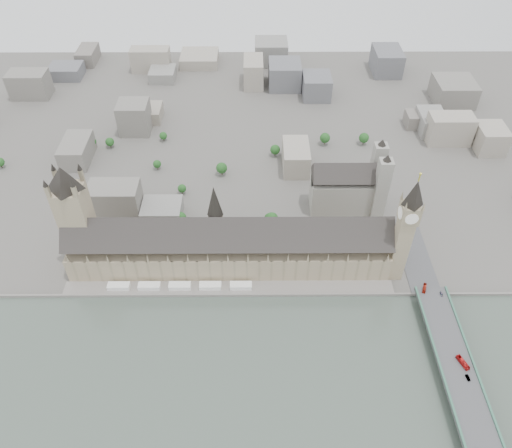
{
  "coord_description": "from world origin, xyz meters",
  "views": [
    {
      "loc": [
        21.05,
        -271.39,
        318.68
      ],
      "look_at": [
        22.62,
        37.49,
        31.53
      ],
      "focal_mm": 35.0,
      "sensor_mm": 36.0,
      "label": 1
    }
  ],
  "objects_px": {
    "car_approach": "(441,294)",
    "westminster_abbey": "(349,187)",
    "red_bus_north": "(425,288)",
    "red_bus_south": "(463,362)",
    "victoria_tower": "(75,213)",
    "palace_of_westminster": "(229,246)",
    "car_silver": "(468,378)",
    "westminster_bridge": "(456,372)",
    "elizabeth_tower": "(406,224)"
  },
  "relations": [
    {
      "from": "red_bus_south",
      "to": "car_approach",
      "type": "height_order",
      "value": "red_bus_south"
    },
    {
      "from": "car_silver",
      "to": "red_bus_south",
      "type": "bearing_deg",
      "value": 82.82
    },
    {
      "from": "elizabeth_tower",
      "to": "car_silver",
      "type": "relative_size",
      "value": 21.93
    },
    {
      "from": "elizabeth_tower",
      "to": "car_silver",
      "type": "xyz_separation_m",
      "value": [
        28.31,
        -103.01,
        -47.03
      ]
    },
    {
      "from": "car_silver",
      "to": "car_approach",
      "type": "distance_m",
      "value": 72.82
    },
    {
      "from": "red_bus_north",
      "to": "red_bus_south",
      "type": "bearing_deg",
      "value": -61.29
    },
    {
      "from": "westminster_abbey",
      "to": "westminster_bridge",
      "type": "bearing_deg",
      "value": -74.36
    },
    {
      "from": "palace_of_westminster",
      "to": "car_approach",
      "type": "relative_size",
      "value": 57.5
    },
    {
      "from": "westminster_bridge",
      "to": "car_silver",
      "type": "xyz_separation_m",
      "value": [
        4.31,
        -7.51,
        5.93
      ]
    },
    {
      "from": "elizabeth_tower",
      "to": "victoria_tower",
      "type": "bearing_deg",
      "value": 176.04
    },
    {
      "from": "elizabeth_tower",
      "to": "red_bus_south",
      "type": "distance_m",
      "value": 106.49
    },
    {
      "from": "westminster_bridge",
      "to": "car_approach",
      "type": "height_order",
      "value": "car_approach"
    },
    {
      "from": "elizabeth_tower",
      "to": "westminster_bridge",
      "type": "xyz_separation_m",
      "value": [
        24.0,
        -95.5,
        -52.96
      ]
    },
    {
      "from": "car_silver",
      "to": "victoria_tower",
      "type": "bearing_deg",
      "value": 148.9
    },
    {
      "from": "red_bus_north",
      "to": "car_silver",
      "type": "relative_size",
      "value": 1.99
    },
    {
      "from": "car_approach",
      "to": "palace_of_westminster",
      "type": "bearing_deg",
      "value": 167.36
    },
    {
      "from": "palace_of_westminster",
      "to": "westminster_abbey",
      "type": "relative_size",
      "value": 3.9
    },
    {
      "from": "red_bus_south",
      "to": "car_silver",
      "type": "relative_size",
      "value": 2.48
    },
    {
      "from": "westminster_abbey",
      "to": "car_approach",
      "type": "relative_size",
      "value": 14.75
    },
    {
      "from": "palace_of_westminster",
      "to": "westminster_bridge",
      "type": "height_order",
      "value": "palace_of_westminster"
    },
    {
      "from": "red_bus_north",
      "to": "car_approach",
      "type": "relative_size",
      "value": 2.12
    },
    {
      "from": "victoria_tower",
      "to": "red_bus_north",
      "type": "xyz_separation_m",
      "value": [
        278.48,
        -42.55,
        -43.6
      ]
    },
    {
      "from": "red_bus_south",
      "to": "car_approach",
      "type": "distance_m",
      "value": 61.6
    },
    {
      "from": "elizabeth_tower",
      "to": "red_bus_south",
      "type": "bearing_deg",
      "value": -72.99
    },
    {
      "from": "palace_of_westminster",
      "to": "red_bus_south",
      "type": "xyz_separation_m",
      "value": [
        166.08,
        -103.47,
        -10.76
      ]
    },
    {
      "from": "victoria_tower",
      "to": "westminster_abbey",
      "type": "height_order",
      "value": "victoria_tower"
    },
    {
      "from": "victoria_tower",
      "to": "car_approach",
      "type": "bearing_deg",
      "value": -9.42
    },
    {
      "from": "palace_of_westminster",
      "to": "elizabeth_tower",
      "type": "height_order",
      "value": "elizabeth_tower"
    },
    {
      "from": "car_approach",
      "to": "westminster_abbey",
      "type": "bearing_deg",
      "value": 117.52
    },
    {
      "from": "westminster_bridge",
      "to": "car_silver",
      "type": "bearing_deg",
      "value": -60.17
    },
    {
      "from": "palace_of_westminster",
      "to": "elizabeth_tower",
      "type": "xyz_separation_m",
      "value": [
        138.0,
        -11.7,
        35.38
      ]
    },
    {
      "from": "westminster_abbey",
      "to": "red_bus_south",
      "type": "distance_m",
      "value": 187.54
    },
    {
      "from": "westminster_abbey",
      "to": "red_bus_south",
      "type": "xyz_separation_m",
      "value": [
        55.16,
        -178.77,
        -13.14
      ]
    },
    {
      "from": "victoria_tower",
      "to": "red_bus_south",
      "type": "height_order",
      "value": "victoria_tower"
    },
    {
      "from": "victoria_tower",
      "to": "red_bus_south",
      "type": "distance_m",
      "value": 311.31
    },
    {
      "from": "palace_of_westminster",
      "to": "victoria_tower",
      "type": "height_order",
      "value": "victoria_tower"
    },
    {
      "from": "victoria_tower",
      "to": "elizabeth_tower",
      "type": "bearing_deg",
      "value": -3.96
    },
    {
      "from": "red_bus_north",
      "to": "red_bus_south",
      "type": "xyz_separation_m",
      "value": [
        9.6,
        -67.21,
        0.33
      ]
    },
    {
      "from": "westminster_bridge",
      "to": "elizabeth_tower",
      "type": "bearing_deg",
      "value": 104.11
    },
    {
      "from": "car_silver",
      "to": "car_approach",
      "type": "xyz_separation_m",
      "value": [
        2.27,
        72.78,
        -0.14
      ]
    },
    {
      "from": "palace_of_westminster",
      "to": "red_bus_north",
      "type": "distance_m",
      "value": 161.01
    },
    {
      "from": "red_bus_north",
      "to": "red_bus_south",
      "type": "distance_m",
      "value": 67.9
    },
    {
      "from": "victoria_tower",
      "to": "car_silver",
      "type": "distance_m",
      "value": 315.77
    },
    {
      "from": "red_bus_south",
      "to": "westminster_bridge",
      "type": "bearing_deg",
      "value": -158.85
    },
    {
      "from": "red_bus_south",
      "to": "palace_of_westminster",
      "type": "bearing_deg",
      "value": 126.79
    },
    {
      "from": "westminster_bridge",
      "to": "victoria_tower",
      "type": "bearing_deg",
      "value": 158.22
    },
    {
      "from": "westminster_abbey",
      "to": "car_approach",
      "type": "distance_m",
      "value": 131.41
    },
    {
      "from": "westminster_bridge",
      "to": "red_bus_north",
      "type": "xyz_separation_m",
      "value": [
        -5.52,
        70.95,
        6.48
      ]
    },
    {
      "from": "victoria_tower",
      "to": "car_silver",
      "type": "height_order",
      "value": "victoria_tower"
    },
    {
      "from": "westminster_abbey",
      "to": "red_bus_north",
      "type": "distance_m",
      "value": 121.25
    }
  ]
}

